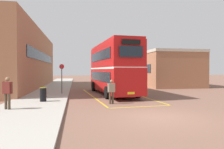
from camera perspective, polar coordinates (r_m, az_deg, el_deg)
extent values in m
plane|color=brown|center=(24.49, -0.67, -4.14)|extent=(135.60, 135.60, 0.00)
cube|color=#A39E93|center=(26.69, -15.47, -3.59)|extent=(4.00, 57.60, 0.14)
cube|color=#9E6647|center=(29.71, -23.60, 3.71)|extent=(5.65, 24.99, 7.27)
cube|color=#19232D|center=(29.18, -18.14, 4.52)|extent=(0.06, 18.99, 1.10)
cube|color=#9E6647|center=(33.42, 12.79, 1.13)|extent=(6.97, 14.46, 4.52)
cube|color=#232D38|center=(32.23, 7.02, 1.56)|extent=(0.06, 10.99, 1.10)
cube|color=#BCB29E|center=(33.51, 12.81, 5.31)|extent=(7.09, 14.58, 0.36)
cylinder|color=black|center=(22.90, -5.04, -3.26)|extent=(0.36, 1.02, 1.00)
cylinder|color=black|center=(23.48, 1.24, -3.15)|extent=(0.36, 1.02, 1.00)
cylinder|color=black|center=(16.66, -1.35, -4.93)|extent=(0.36, 1.02, 1.00)
cylinder|color=black|center=(17.44, 7.02, -4.66)|extent=(0.36, 1.02, 1.00)
cube|color=#B71414|center=(20.00, 0.17, -1.32)|extent=(3.37, 10.48, 2.10)
cube|color=#B71414|center=(20.02, 0.17, 4.70)|extent=(3.35, 10.27, 2.10)
cube|color=#B71414|center=(20.12, 0.17, 7.96)|extent=(3.24, 10.16, 0.20)
cube|color=white|center=(19.98, 0.17, 1.69)|extent=(3.39, 10.38, 0.14)
cube|color=#19232D|center=(19.70, -3.44, -0.49)|extent=(0.73, 8.42, 0.84)
cube|color=#19232D|center=(19.74, -3.44, 5.03)|extent=(0.73, 8.42, 0.84)
cube|color=#19232D|center=(20.36, 3.65, -0.43)|extent=(0.73, 8.42, 0.84)
cube|color=#19232D|center=(20.39, 3.66, 4.91)|extent=(0.73, 8.42, 0.84)
cube|color=#19232D|center=(15.10, 5.23, 6.21)|extent=(1.76, 0.19, 0.80)
cube|color=black|center=(15.17, 5.23, 8.77)|extent=(1.39, 0.16, 0.36)
cube|color=#19232D|center=(25.02, -2.87, 0.10)|extent=(2.01, 0.21, 1.00)
cube|color=yellow|center=(15.13, 5.20, -5.06)|extent=(0.52, 0.07, 0.16)
cylinder|color=black|center=(40.15, -3.47, -1.40)|extent=(0.32, 0.93, 0.92)
cylinder|color=black|center=(40.66, 0.05, -1.37)|extent=(0.32, 0.93, 0.92)
cylinder|color=black|center=(34.29, -1.73, -1.85)|extent=(0.32, 0.93, 0.92)
cylinder|color=black|center=(34.89, 2.36, -1.79)|extent=(0.32, 0.93, 0.92)
cube|color=silver|center=(37.43, -0.76, 0.16)|extent=(3.08, 10.09, 2.60)
cube|color=silver|center=(37.43, -0.76, 2.24)|extent=(2.91, 9.68, 0.12)
cube|color=#19232D|center=(37.17, -2.64, 0.69)|extent=(0.53, 7.95, 0.96)
cube|color=#19232D|center=(37.72, 1.09, 0.70)|extent=(0.53, 7.95, 0.96)
cube|color=#19232D|center=(42.32, -2.26, 0.68)|extent=(1.97, 0.16, 1.10)
cylinder|color=#473828|center=(14.34, 0.21, -6.34)|extent=(0.14, 0.14, 0.79)
cylinder|color=#473828|center=(14.25, -0.54, -6.39)|extent=(0.14, 0.14, 0.79)
cube|color=gray|center=(14.22, -0.16, -3.60)|extent=(0.51, 0.34, 0.59)
cylinder|color=gray|center=(14.32, 0.66, -3.45)|extent=(0.09, 0.09, 0.56)
cylinder|color=gray|center=(14.12, -1.00, -3.52)|extent=(0.09, 0.09, 0.56)
sphere|color=#8C6647|center=(14.18, -0.13, -1.86)|extent=(0.21, 0.21, 0.21)
cylinder|color=#473828|center=(12.97, -26.80, -6.51)|extent=(0.14, 0.14, 0.85)
cylinder|color=#473828|center=(12.81, -26.07, -6.60)|extent=(0.14, 0.14, 0.85)
cube|color=#591E19|center=(12.81, -26.47, -3.24)|extent=(0.54, 0.42, 0.64)
cylinder|color=#591E19|center=(12.98, -27.27, -3.05)|extent=(0.09, 0.09, 0.61)
cylinder|color=#591E19|center=(12.64, -25.65, -3.14)|extent=(0.09, 0.09, 0.61)
sphere|color=#8C6647|center=(12.80, -26.43, -1.15)|extent=(0.23, 0.23, 0.23)
cylinder|color=black|center=(15.18, -18.14, -5.21)|extent=(0.43, 0.43, 0.92)
cylinder|color=olive|center=(15.13, -18.15, -3.41)|extent=(0.46, 0.46, 0.04)
cylinder|color=#4C4C51|center=(19.67, -13.44, -1.22)|extent=(0.08, 0.08, 2.64)
cylinder|color=red|center=(19.65, -13.46, 2.10)|extent=(0.44, 0.10, 0.44)
cube|color=gold|center=(18.67, -5.43, -5.81)|extent=(1.14, 12.27, 0.01)
cube|color=gold|center=(19.75, 6.51, -5.42)|extent=(1.14, 12.27, 0.01)
cube|color=gold|center=(13.33, 7.81, -8.63)|extent=(4.24, 0.47, 0.01)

